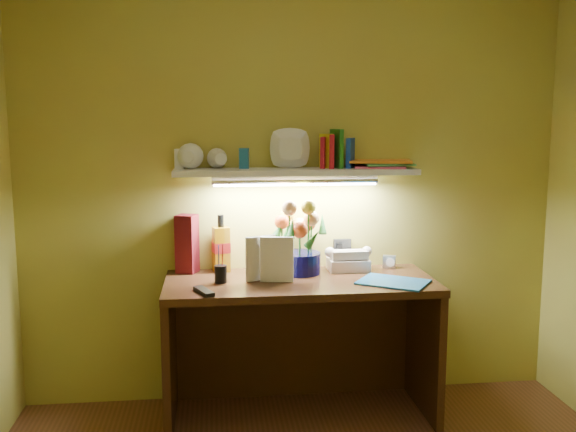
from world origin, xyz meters
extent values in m
cube|color=#341C0E|center=(0.00, 1.20, 0.38)|extent=(1.40, 0.60, 0.75)
cube|color=#B5B6BA|center=(0.53, 1.41, 0.79)|extent=(0.08, 0.06, 0.07)
cube|color=maroon|center=(-0.59, 1.44, 0.91)|extent=(0.13, 0.13, 0.32)
cylinder|color=black|center=(-0.41, 1.19, 0.83)|extent=(0.08, 0.08, 0.15)
cube|color=black|center=(-0.50, 0.99, 0.76)|extent=(0.11, 0.17, 0.02)
cube|color=#1F69A8|center=(0.46, 1.08, 0.75)|extent=(0.42, 0.39, 0.01)
imported|color=silver|center=(-0.28, 1.17, 0.87)|extent=(0.17, 0.09, 0.23)
imported|color=white|center=(-0.21, 1.18, 0.87)|extent=(0.17, 0.05, 0.24)
cube|color=white|center=(0.00, 1.38, 1.30)|extent=(1.30, 0.25, 0.03)
imported|color=white|center=(-0.57, 1.36, 1.37)|extent=(0.16, 0.16, 0.11)
imported|color=white|center=(-0.40, 1.38, 1.37)|extent=(0.13, 0.13, 0.10)
imported|color=white|center=(-0.03, 1.37, 1.34)|extent=(0.22, 0.22, 0.05)
cube|color=white|center=(-0.62, 1.43, 1.37)|extent=(0.05, 0.05, 0.11)
cube|color=#1F69A8|center=(-0.27, 1.42, 1.37)|extent=(0.06, 0.05, 0.11)
cube|color=#B41428|center=(0.16, 1.41, 1.40)|extent=(0.06, 0.12, 0.17)
cube|color=gold|center=(0.17, 1.40, 1.41)|extent=(0.06, 0.11, 0.18)
cube|color=#143BAF|center=(0.30, 1.40, 1.40)|extent=(0.07, 0.12, 0.16)
cube|color=#23741D|center=(0.22, 1.40, 1.42)|extent=(0.05, 0.14, 0.21)
cube|color=#B41428|center=(0.19, 1.40, 1.41)|extent=(0.03, 0.13, 0.18)
cube|color=#E34C82|center=(0.46, 1.40, 1.32)|extent=(0.31, 0.25, 0.01)
cube|color=#50B263|center=(0.51, 1.39, 1.33)|extent=(0.27, 0.20, 0.01)
cube|color=orange|center=(0.47, 1.43, 1.35)|extent=(0.38, 0.31, 0.01)
camera|label=1|loc=(-0.44, -2.02, 1.57)|focal=40.00mm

